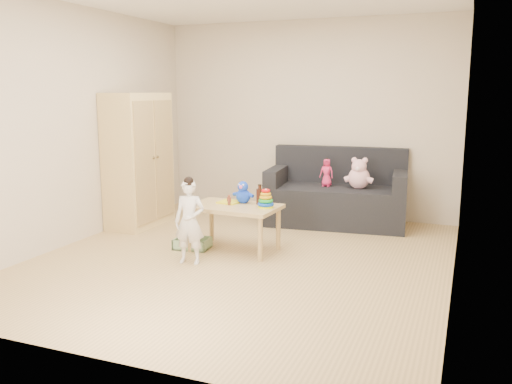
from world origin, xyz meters
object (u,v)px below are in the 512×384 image
at_px(wardrobe, 138,160).
at_px(toddler, 190,223).
at_px(play_table, 234,228).
at_px(sofa, 336,205).

height_order(wardrobe, toddler, wardrobe).
bearing_deg(wardrobe, toddler, -40.70).
bearing_deg(wardrobe, play_table, -20.84).
height_order(sofa, toddler, toddler).
relative_size(wardrobe, play_table, 1.77).
bearing_deg(play_table, sofa, 64.68).
bearing_deg(sofa, play_table, -121.22).
distance_m(sofa, play_table, 1.71).
distance_m(wardrobe, sofa, 2.55).
xyz_separation_m(wardrobe, play_table, (1.56, -0.59, -0.58)).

